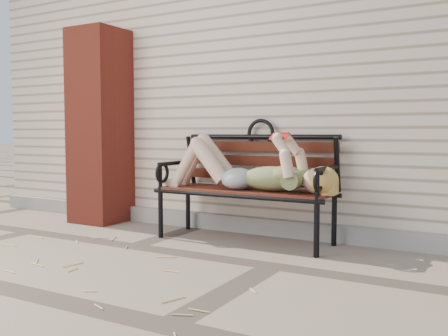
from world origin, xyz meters
The scene contains 7 objects.
ground centered at (0.00, 0.00, 0.00)m, with size 80.00×80.00×0.00m, color #77665B.
house_wall centered at (0.00, 3.00, 1.50)m, with size 8.00×4.00×3.00m, color beige.
foundation_strip centered at (0.00, 0.97, 0.07)m, with size 8.00×0.10×0.15m, color #A29C93.
brick_pillar centered at (-2.30, 0.75, 1.00)m, with size 0.50×0.50×2.00m, color maroon.
garden_bench centered at (-0.54, 0.72, 0.60)m, with size 1.64×0.65×1.06m.
reading_woman centered at (-0.53, 0.59, 0.63)m, with size 1.55×0.35×0.49m.
straw_scatter centered at (-1.02, -0.60, 0.01)m, with size 2.95×1.74×0.01m.
Camera 1 is at (1.39, -3.16, 0.93)m, focal length 40.00 mm.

